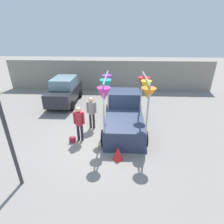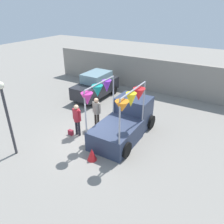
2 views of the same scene
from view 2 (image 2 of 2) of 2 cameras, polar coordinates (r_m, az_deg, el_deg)
ground_plane at (r=11.64m, az=-5.16°, el=-6.96°), size 60.00×60.00×0.00m
vendor_truck at (r=11.52m, az=3.46°, el=-1.95°), size 2.46×4.17×3.11m
parked_car at (r=16.30m, az=-4.21°, el=6.97°), size 1.88×4.00×1.88m
person_customer at (r=11.52m, az=-9.15°, el=-1.31°), size 0.53×0.34×1.79m
person_vendor at (r=12.15m, az=-4.07°, el=0.59°), size 0.53×0.34×1.80m
handbag at (r=12.06m, az=-10.72°, el=-5.27°), size 0.28×0.16×0.28m
street_lamp at (r=10.41m, az=-25.99°, el=0.81°), size 0.32×0.32×3.57m
brick_boundary_wall at (r=17.69m, az=10.39°, el=9.42°), size 18.00×0.36×2.60m
folded_kite_bundle_crimson at (r=10.07m, az=-5.27°, el=-10.96°), size 0.61×0.61×0.60m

